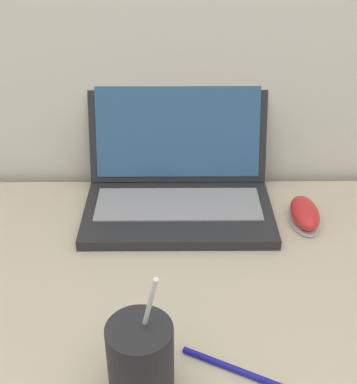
{
  "coord_description": "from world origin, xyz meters",
  "views": [
    {
      "loc": [
        -0.01,
        -0.36,
        1.36
      ],
      "look_at": [
        -0.01,
        0.45,
        0.86
      ],
      "focal_mm": 50.0,
      "sensor_mm": 36.0,
      "label": 1
    }
  ],
  "objects_px": {
    "drink_cup": "(141,357)",
    "pen": "(234,369)",
    "computer_mouse": "(304,214)",
    "laptop": "(178,176)"
  },
  "relations": [
    {
      "from": "computer_mouse",
      "to": "drink_cup",
      "type": "bearing_deg",
      "value": -127.41
    },
    {
      "from": "computer_mouse",
      "to": "pen",
      "type": "relative_size",
      "value": 0.82
    },
    {
      "from": "computer_mouse",
      "to": "pen",
      "type": "height_order",
      "value": "computer_mouse"
    },
    {
      "from": "drink_cup",
      "to": "computer_mouse",
      "type": "bearing_deg",
      "value": 52.59
    },
    {
      "from": "laptop",
      "to": "pen",
      "type": "distance_m",
      "value": 0.44
    },
    {
      "from": "computer_mouse",
      "to": "pen",
      "type": "distance_m",
      "value": 0.4
    },
    {
      "from": "pen",
      "to": "computer_mouse",
      "type": "bearing_deg",
      "value": 64.71
    },
    {
      "from": "laptop",
      "to": "pen",
      "type": "bearing_deg",
      "value": -80.36
    },
    {
      "from": "drink_cup",
      "to": "pen",
      "type": "relative_size",
      "value": 1.45
    },
    {
      "from": "pen",
      "to": "laptop",
      "type": "bearing_deg",
      "value": 99.64
    }
  ]
}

